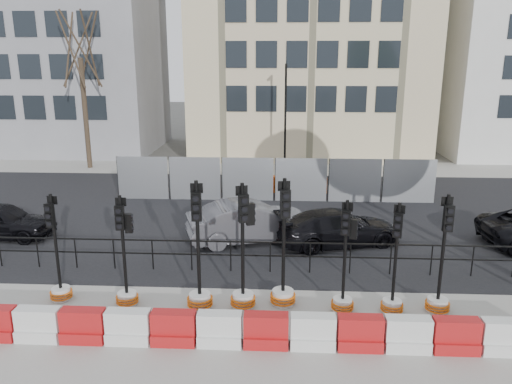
# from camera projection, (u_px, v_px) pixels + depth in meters

# --- Properties ---
(ground) EXTENTS (120.00, 120.00, 0.00)m
(ground) POSITION_uv_depth(u_px,v_px,m) (269.00, 290.00, 14.04)
(ground) COLOR #51514C
(ground) RESTS_ON ground
(sidewalk_near) EXTENTS (40.00, 6.00, 0.02)m
(sidewalk_near) POSITION_uv_depth(u_px,v_px,m) (266.00, 350.00, 11.14)
(sidewalk_near) COLOR gray
(sidewalk_near) RESTS_ON ground
(road) EXTENTS (40.00, 14.00, 0.03)m
(road) POSITION_uv_depth(u_px,v_px,m) (273.00, 214.00, 20.78)
(road) COLOR black
(road) RESTS_ON ground
(sidewalk_far) EXTENTS (40.00, 4.00, 0.02)m
(sidewalk_far) POSITION_uv_depth(u_px,v_px,m) (276.00, 168.00, 29.45)
(sidewalk_far) COLOR gray
(sidewalk_far) RESTS_ON ground
(building_grey) EXTENTS (11.00, 9.06, 14.00)m
(building_grey) POSITION_uv_depth(u_px,v_px,m) (73.00, 47.00, 34.07)
(building_grey) COLOR gray
(building_grey) RESTS_ON ground
(building_cream) EXTENTS (15.00, 10.06, 18.00)m
(building_cream) POSITION_uv_depth(u_px,v_px,m) (309.00, 15.00, 32.77)
(building_cream) COLOR beige
(building_cream) RESTS_ON ground
(kerb_railing) EXTENTS (18.00, 0.04, 1.00)m
(kerb_railing) POSITION_uv_depth(u_px,v_px,m) (270.00, 251.00, 15.01)
(kerb_railing) COLOR black
(kerb_railing) RESTS_ON ground
(heras_fencing) EXTENTS (14.33, 1.72, 2.00)m
(heras_fencing) POSITION_uv_depth(u_px,v_px,m) (264.00, 182.00, 23.24)
(heras_fencing) COLOR #9A9DA2
(heras_fencing) RESTS_ON ground
(lamp_post_far) EXTENTS (0.12, 0.56, 6.00)m
(lamp_post_far) POSITION_uv_depth(u_px,v_px,m) (285.00, 115.00, 27.60)
(lamp_post_far) COLOR black
(lamp_post_far) RESTS_ON ground
(tree_bare_far) EXTENTS (2.00, 2.00, 9.00)m
(tree_bare_far) POSITION_uv_depth(u_px,v_px,m) (80.00, 51.00, 27.77)
(tree_bare_far) COLOR #473828
(tree_bare_far) RESTS_ON ground
(barrier_row) EXTENTS (13.60, 0.50, 0.80)m
(barrier_row) POSITION_uv_depth(u_px,v_px,m) (266.00, 332.00, 11.24)
(barrier_row) COLOR #AC0D23
(barrier_row) RESTS_ON ground
(traffic_signal_a) EXTENTS (0.59, 0.59, 2.98)m
(traffic_signal_a) POSITION_uv_depth(u_px,v_px,m) (59.00, 279.00, 13.31)
(traffic_signal_a) COLOR silver
(traffic_signal_a) RESTS_ON ground
(traffic_signal_b) EXTENTS (0.59, 0.59, 3.02)m
(traffic_signal_b) POSITION_uv_depth(u_px,v_px,m) (126.00, 280.00, 13.01)
(traffic_signal_b) COLOR silver
(traffic_signal_b) RESTS_ON ground
(traffic_signal_c) EXTENTS (0.68, 0.68, 3.44)m
(traffic_signal_c) POSITION_uv_depth(u_px,v_px,m) (199.00, 283.00, 12.85)
(traffic_signal_c) COLOR silver
(traffic_signal_c) RESTS_ON ground
(traffic_signal_d) EXTENTS (0.66, 0.66, 3.37)m
(traffic_signal_d) POSITION_uv_depth(u_px,v_px,m) (243.00, 279.00, 12.86)
(traffic_signal_d) COLOR silver
(traffic_signal_d) RESTS_ON ground
(traffic_signal_e) EXTENTS (0.68, 0.68, 3.45)m
(traffic_signal_e) POSITION_uv_depth(u_px,v_px,m) (283.00, 280.00, 13.03)
(traffic_signal_e) COLOR silver
(traffic_signal_e) RESTS_ON ground
(traffic_signal_f) EXTENTS (0.59, 0.59, 2.99)m
(traffic_signal_f) POSITION_uv_depth(u_px,v_px,m) (344.00, 286.00, 12.69)
(traffic_signal_f) COLOR silver
(traffic_signal_f) RESTS_ON ground
(traffic_signal_g) EXTENTS (0.58, 0.58, 2.95)m
(traffic_signal_g) POSITION_uv_depth(u_px,v_px,m) (393.00, 291.00, 12.64)
(traffic_signal_g) COLOR silver
(traffic_signal_g) RESTS_ON ground
(traffic_signal_h) EXTENTS (0.62, 0.62, 3.15)m
(traffic_signal_h) POSITION_uv_depth(u_px,v_px,m) (439.00, 289.00, 12.66)
(traffic_signal_h) COLOR silver
(traffic_signal_h) RESTS_ON ground
(car_a) EXTENTS (1.74, 3.91, 1.31)m
(car_a) POSITION_uv_depth(u_px,v_px,m) (0.00, 221.00, 17.95)
(car_a) COLOR black
(car_a) RESTS_ON ground
(car_b) EXTENTS (4.18, 5.35, 1.46)m
(car_b) POSITION_uv_depth(u_px,v_px,m) (250.00, 222.00, 17.59)
(car_b) COLOR #4D4D52
(car_b) RESTS_ON ground
(car_c) EXTENTS (4.05, 5.26, 1.25)m
(car_c) POSITION_uv_depth(u_px,v_px,m) (338.00, 228.00, 17.30)
(car_c) COLOR black
(car_c) RESTS_ON ground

